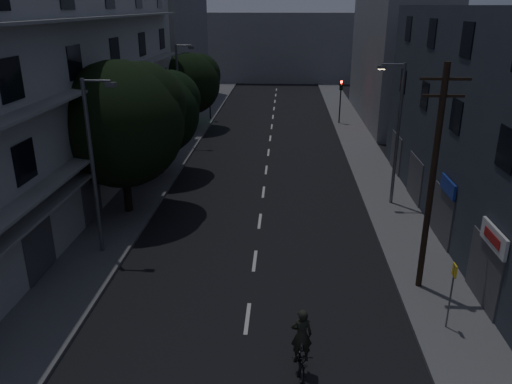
# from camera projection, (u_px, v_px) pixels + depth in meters

# --- Properties ---
(ground) EXTENTS (160.00, 160.00, 0.00)m
(ground) POSITION_uv_depth(u_px,v_px,m) (267.00, 168.00, 35.96)
(ground) COLOR black
(ground) RESTS_ON ground
(sidewalk_left) EXTENTS (3.00, 90.00, 0.15)m
(sidewalk_left) POSITION_uv_depth(u_px,v_px,m) (164.00, 165.00, 36.34)
(sidewalk_left) COLOR #565659
(sidewalk_left) RESTS_ON ground
(sidewalk_right) EXTENTS (3.00, 90.00, 0.15)m
(sidewalk_right) POSITION_uv_depth(u_px,v_px,m) (372.00, 169.00, 35.53)
(sidewalk_right) COLOR #565659
(sidewalk_right) RESTS_ON ground
(lane_markings) EXTENTS (0.15, 60.50, 0.01)m
(lane_markings) POSITION_uv_depth(u_px,v_px,m) (269.00, 145.00, 41.80)
(lane_markings) COLOR beige
(lane_markings) RESTS_ON ground
(building_left) EXTENTS (7.00, 36.00, 14.00)m
(building_left) POSITION_uv_depth(u_px,v_px,m) (47.00, 82.00, 27.62)
(building_left) COLOR #ABAAA6
(building_left) RESTS_ON ground
(building_far_left) EXTENTS (6.00, 20.00, 16.00)m
(building_far_left) POSITION_uv_depth(u_px,v_px,m) (167.00, 34.00, 55.30)
(building_far_left) COLOR slate
(building_far_left) RESTS_ON ground
(building_far_right) EXTENTS (6.00, 20.00, 13.00)m
(building_far_right) POSITION_uv_depth(u_px,v_px,m) (396.00, 54.00, 48.91)
(building_far_right) COLOR slate
(building_far_right) RESTS_ON ground
(building_far_end) EXTENTS (24.00, 8.00, 10.00)m
(building_far_end) POSITION_uv_depth(u_px,v_px,m) (278.00, 47.00, 76.26)
(building_far_end) COLOR slate
(building_far_end) RESTS_ON ground
(tree_near) EXTENTS (6.72, 6.72, 8.29)m
(tree_near) POSITION_uv_depth(u_px,v_px,m) (122.00, 119.00, 26.34)
(tree_near) COLOR black
(tree_near) RESTS_ON sidewalk_left
(tree_mid) EXTENTS (5.71, 5.71, 7.03)m
(tree_mid) POSITION_uv_depth(u_px,v_px,m) (157.00, 109.00, 32.91)
(tree_mid) COLOR black
(tree_mid) RESTS_ON sidewalk_left
(tree_far) EXTENTS (5.55, 5.55, 6.86)m
(tree_far) POSITION_uv_depth(u_px,v_px,m) (190.00, 81.00, 45.77)
(tree_far) COLOR black
(tree_far) RESTS_ON sidewalk_left
(traffic_signal_far_right) EXTENTS (0.28, 0.37, 4.10)m
(traffic_signal_far_right) POSITION_uv_depth(u_px,v_px,m) (341.00, 93.00, 47.97)
(traffic_signal_far_right) COLOR black
(traffic_signal_far_right) RESTS_ON sidewalk_right
(traffic_signal_far_left) EXTENTS (0.28, 0.37, 4.10)m
(traffic_signal_far_left) POSITION_uv_depth(u_px,v_px,m) (209.00, 90.00, 49.77)
(traffic_signal_far_left) COLOR black
(traffic_signal_far_left) RESTS_ON sidewalk_left
(street_lamp_left_near) EXTENTS (1.51, 0.25, 8.00)m
(street_lamp_left_near) POSITION_uv_depth(u_px,v_px,m) (94.00, 160.00, 21.97)
(street_lamp_left_near) COLOR slate
(street_lamp_left_near) RESTS_ON sidewalk_left
(street_lamp_right) EXTENTS (1.51, 0.25, 8.00)m
(street_lamp_right) POSITION_uv_depth(u_px,v_px,m) (396.00, 128.00, 27.68)
(street_lamp_right) COLOR #5C5E64
(street_lamp_right) RESTS_ON sidewalk_right
(street_lamp_left_far) EXTENTS (1.51, 0.25, 8.00)m
(street_lamp_left_far) POSITION_uv_depth(u_px,v_px,m) (180.00, 90.00, 40.16)
(street_lamp_left_far) COLOR #525559
(street_lamp_left_far) RESTS_ON sidewalk_left
(utility_pole) EXTENTS (1.80, 0.24, 9.00)m
(utility_pole) POSITION_uv_depth(u_px,v_px,m) (433.00, 177.00, 18.95)
(utility_pole) COLOR black
(utility_pole) RESTS_ON sidewalk_right
(bus_stop_sign) EXTENTS (0.06, 0.35, 2.52)m
(bus_stop_sign) POSITION_uv_depth(u_px,v_px,m) (452.00, 285.00, 17.32)
(bus_stop_sign) COLOR #595B60
(bus_stop_sign) RESTS_ON sidewalk_right
(cyclist) EXTENTS (0.74, 1.86, 2.32)m
(cyclist) POSITION_uv_depth(u_px,v_px,m) (301.00, 351.00, 15.69)
(cyclist) COLOR black
(cyclist) RESTS_ON ground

